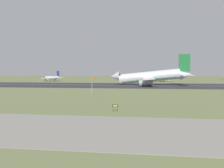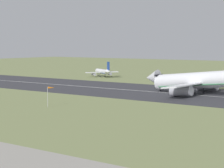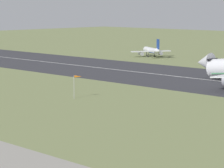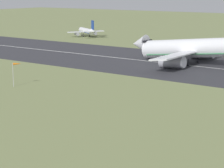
# 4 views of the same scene
# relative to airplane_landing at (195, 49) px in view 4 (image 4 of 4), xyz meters

# --- Properties ---
(ground_plane) EXTENTS (749.52, 749.52, 0.00)m
(ground_plane) POSITION_rel_airplane_landing_xyz_m (6.01, -66.89, -5.17)
(ground_plane) COLOR #7A8451
(runway_strip) EXTENTS (509.52, 50.88, 0.06)m
(runway_strip) POSITION_rel_airplane_landing_xyz_m (6.01, -2.99, -5.14)
(runway_strip) COLOR #333338
(runway_strip) RESTS_ON ground_plane
(runway_centreline) EXTENTS (458.57, 0.70, 0.01)m
(runway_centreline) POSITION_rel_airplane_landing_xyz_m (6.01, -2.99, -5.11)
(runway_centreline) COLOR silver
(runway_centreline) RESTS_ON runway_strip
(airplane_landing) EXTENTS (49.84, 45.50, 18.89)m
(airplane_landing) POSITION_rel_airplane_landing_xyz_m (0.00, 0.00, 0.00)
(airplane_landing) COLOR white
(airplane_landing) RESTS_ON ground_plane
(airplane_parked_east) EXTENTS (20.88, 19.15, 8.98)m
(airplane_parked_east) POSITION_rel_airplane_landing_xyz_m (-82.13, 46.67, -2.17)
(airplane_parked_east) COLOR white
(airplane_parked_east) RESTS_ON ground_plane
(windsock_pole) EXTENTS (1.78, 1.78, 6.16)m
(windsock_pole) POSITION_rel_airplane_landing_xyz_m (-22.79, -56.51, 0.27)
(windsock_pole) COLOR #B7B7BC
(windsock_pole) RESTS_ON ground_plane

